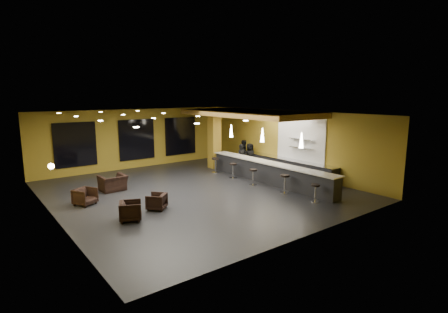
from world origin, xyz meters
TOP-DOWN VIEW (x-y plane):
  - floor at (0.00, 0.00)m, footprint 12.00×13.00m
  - ceiling at (0.00, 0.00)m, footprint 12.00×13.00m
  - wall_back at (0.00, 6.55)m, footprint 12.00×0.10m
  - wall_front at (0.00, -6.55)m, footprint 12.00×0.10m
  - wall_left at (-6.05, 0.00)m, footprint 0.10×13.00m
  - wall_right at (6.05, 0.00)m, footprint 0.10×13.00m
  - wood_soffit at (4.00, 1.00)m, footprint 3.60×8.00m
  - window_left at (-3.50, 6.44)m, footprint 2.20×0.06m
  - window_center at (0.00, 6.44)m, footprint 2.20×0.06m
  - window_right at (3.00, 6.44)m, footprint 2.20×0.06m
  - tile_backsplash at (5.96, -1.00)m, footprint 0.06×3.20m
  - bar_counter at (3.65, -1.00)m, footprint 0.60×8.00m
  - bar_top at (3.65, -1.00)m, footprint 0.78×8.10m
  - prep_counter at (5.65, -0.50)m, footprint 0.70×6.00m
  - prep_top at (5.65, -0.50)m, footprint 0.72×6.00m
  - wall_shelf_lower at (5.82, -1.20)m, footprint 0.30×1.50m
  - wall_shelf_upper at (5.82, -1.20)m, footprint 0.30×1.50m
  - column at (3.65, 3.60)m, footprint 0.60×0.60m
  - wall_sconce at (-5.88, 0.50)m, footprint 0.22×0.22m
  - pendant_0 at (3.65, -3.00)m, footprint 0.20×0.20m
  - pendant_1 at (3.65, -0.50)m, footprint 0.20×0.20m
  - pendant_2 at (3.65, 2.00)m, footprint 0.20×0.20m
  - staff_a at (4.40, 1.94)m, footprint 0.64×0.49m
  - staff_b at (4.95, 2.35)m, footprint 0.99×0.87m
  - staff_c at (5.18, 2.13)m, footprint 0.83×0.64m
  - armchair_a at (-3.91, -1.84)m, footprint 0.99×0.97m
  - armchair_b at (-2.65, -1.33)m, footprint 0.96×0.96m
  - armchair_c at (-4.67, 0.92)m, footprint 1.00×1.01m
  - armchair_d at (-3.04, 2.28)m, footprint 1.16×1.03m
  - bar_stool_0 at (2.94, -4.42)m, footprint 0.38×0.38m
  - bar_stool_1 at (2.92, -2.76)m, footprint 0.42×0.42m
  - bar_stool_2 at (2.73, -0.88)m, footprint 0.40×0.40m
  - bar_stool_3 at (2.85, 0.83)m, footprint 0.41×0.41m
  - bar_stool_4 at (2.89, 2.46)m, footprint 0.43×0.43m

SIDE VIEW (x-z plane):
  - floor at x=0.00m, z-range -0.10..0.00m
  - armchair_b at x=-2.65m, z-range 0.00..0.63m
  - armchair_c at x=-4.67m, z-range 0.00..0.68m
  - armchair_a at x=-3.91m, z-range 0.00..0.69m
  - armchair_d at x=-3.04m, z-range 0.00..0.72m
  - prep_counter at x=5.65m, z-range 0.00..0.86m
  - bar_stool_0 at x=2.94m, z-range 0.10..0.85m
  - bar_counter at x=3.65m, z-range 0.00..1.00m
  - bar_stool_2 at x=2.73m, z-range 0.11..0.91m
  - bar_stool_3 at x=2.85m, z-range 0.11..0.91m
  - bar_stool_1 at x=2.92m, z-range 0.12..0.96m
  - bar_stool_4 at x=2.89m, z-range 0.12..0.97m
  - staff_c at x=5.18m, z-range 0.00..1.51m
  - staff_a at x=4.40m, z-range 0.00..1.55m
  - staff_b at x=4.95m, z-range 0.00..1.70m
  - prep_top at x=5.65m, z-range 0.87..0.90m
  - bar_top at x=3.65m, z-range 1.00..1.05m
  - wall_shelf_lower at x=5.82m, z-range 1.59..1.61m
  - window_left at x=-3.50m, z-range 0.50..2.90m
  - window_center at x=0.00m, z-range 0.50..2.90m
  - window_right at x=3.00m, z-range 0.50..2.90m
  - wall_back at x=0.00m, z-range 0.00..3.50m
  - wall_front at x=0.00m, z-range 0.00..3.50m
  - wall_left at x=-6.05m, z-range 0.00..3.50m
  - wall_right at x=6.05m, z-range 0.00..3.50m
  - column at x=3.65m, z-range 0.00..3.50m
  - wall_sconce at x=-5.88m, z-range 1.69..1.91m
  - tile_backsplash at x=5.96m, z-range 0.80..3.20m
  - wall_shelf_upper at x=5.82m, z-range 2.03..2.06m
  - pendant_0 at x=3.65m, z-range 2.00..2.70m
  - pendant_1 at x=3.65m, z-range 2.00..2.70m
  - pendant_2 at x=3.65m, z-range 2.00..2.70m
  - wood_soffit at x=4.00m, z-range 3.22..3.50m
  - ceiling at x=0.00m, z-range 3.50..3.60m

